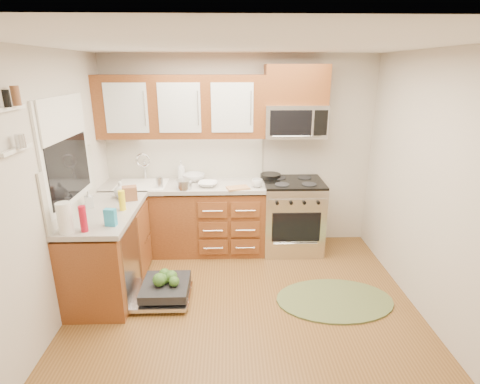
{
  "coord_description": "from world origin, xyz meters",
  "views": [
    {
      "loc": [
        -0.14,
        -3.13,
        2.33
      ],
      "look_at": [
        -0.02,
        0.85,
        1.0
      ],
      "focal_mm": 28.0,
      "sensor_mm": 36.0,
      "label": 1
    }
  ],
  "objects_px": {
    "range": "(292,216)",
    "cup": "(257,183)",
    "dishwasher": "(162,291)",
    "paper_towel_roll": "(65,218)",
    "stock_pot": "(184,185)",
    "sink": "(143,194)",
    "upper_cabinets": "(181,107)",
    "cutting_board": "(238,188)",
    "bowl_a": "(208,184)",
    "rug": "(334,300)",
    "bowl_b": "(194,177)",
    "skillet": "(270,176)",
    "microwave": "(295,121)"
  },
  "relations": [
    {
      "from": "skillet",
      "to": "cutting_board",
      "type": "xyz_separation_m",
      "value": [
        -0.44,
        -0.38,
        -0.04
      ]
    },
    {
      "from": "range",
      "to": "skillet",
      "type": "bearing_deg",
      "value": 148.2
    },
    {
      "from": "sink",
      "to": "cup",
      "type": "xyz_separation_m",
      "value": [
        1.45,
        -0.15,
        0.18
      ]
    },
    {
      "from": "skillet",
      "to": "cutting_board",
      "type": "distance_m",
      "value": 0.58
    },
    {
      "from": "upper_cabinets",
      "to": "skillet",
      "type": "height_order",
      "value": "upper_cabinets"
    },
    {
      "from": "cutting_board",
      "to": "microwave",
      "type": "bearing_deg",
      "value": 24.65
    },
    {
      "from": "upper_cabinets",
      "to": "cutting_board",
      "type": "xyz_separation_m",
      "value": [
        0.69,
        -0.35,
        -0.94
      ]
    },
    {
      "from": "stock_pot",
      "to": "paper_towel_roll",
      "type": "xyz_separation_m",
      "value": [
        -0.9,
        -1.24,
        0.08
      ]
    },
    {
      "from": "rug",
      "to": "bowl_a",
      "type": "relative_size",
      "value": 5.2
    },
    {
      "from": "paper_towel_roll",
      "to": "bowl_a",
      "type": "bearing_deg",
      "value": 48.48
    },
    {
      "from": "sink",
      "to": "rug",
      "type": "height_order",
      "value": "sink"
    },
    {
      "from": "rug",
      "to": "stock_pot",
      "type": "distance_m",
      "value": 2.16
    },
    {
      "from": "range",
      "to": "dishwasher",
      "type": "height_order",
      "value": "range"
    },
    {
      "from": "microwave",
      "to": "dishwasher",
      "type": "xyz_separation_m",
      "value": [
        -1.54,
        -1.25,
        -1.6
      ]
    },
    {
      "from": "rug",
      "to": "paper_towel_roll",
      "type": "xyz_separation_m",
      "value": [
        -2.55,
        -0.23,
        1.06
      ]
    },
    {
      "from": "sink",
      "to": "stock_pot",
      "type": "height_order",
      "value": "stock_pot"
    },
    {
      "from": "microwave",
      "to": "paper_towel_roll",
      "type": "relative_size",
      "value": 2.69
    },
    {
      "from": "cutting_board",
      "to": "stock_pot",
      "type": "bearing_deg",
      "value": 180.0
    },
    {
      "from": "sink",
      "to": "stock_pot",
      "type": "xyz_separation_m",
      "value": [
        0.55,
        -0.2,
        0.18
      ]
    },
    {
      "from": "microwave",
      "to": "rug",
      "type": "relative_size",
      "value": 0.62
    },
    {
      "from": "upper_cabinets",
      "to": "bowl_b",
      "type": "distance_m",
      "value": 0.91
    },
    {
      "from": "cup",
      "to": "upper_cabinets",
      "type": "bearing_deg",
      "value": 161.75
    },
    {
      "from": "cutting_board",
      "to": "cup",
      "type": "relative_size",
      "value": 2.02
    },
    {
      "from": "bowl_a",
      "to": "bowl_b",
      "type": "relative_size",
      "value": 0.83
    },
    {
      "from": "sink",
      "to": "upper_cabinets",
      "type": "bearing_deg",
      "value": 16.45
    },
    {
      "from": "sink",
      "to": "bowl_a",
      "type": "relative_size",
      "value": 2.64
    },
    {
      "from": "microwave",
      "to": "sink",
      "type": "bearing_deg",
      "value": -176.15
    },
    {
      "from": "cutting_board",
      "to": "bowl_b",
      "type": "distance_m",
      "value": 0.67
    },
    {
      "from": "sink",
      "to": "cup",
      "type": "distance_m",
      "value": 1.47
    },
    {
      "from": "stock_pot",
      "to": "cutting_board",
      "type": "xyz_separation_m",
      "value": [
        0.66,
        0.0,
        -0.05
      ]
    },
    {
      "from": "microwave",
      "to": "bowl_a",
      "type": "relative_size",
      "value": 3.24
    },
    {
      "from": "dishwasher",
      "to": "cutting_board",
      "type": "xyz_separation_m",
      "value": [
        0.82,
        0.92,
        0.83
      ]
    },
    {
      "from": "cutting_board",
      "to": "cup",
      "type": "xyz_separation_m",
      "value": [
        0.24,
        0.05,
        0.04
      ]
    },
    {
      "from": "range",
      "to": "paper_towel_roll",
      "type": "height_order",
      "value": "paper_towel_roll"
    },
    {
      "from": "skillet",
      "to": "stock_pot",
      "type": "bearing_deg",
      "value": -160.71
    },
    {
      "from": "range",
      "to": "cup",
      "type": "distance_m",
      "value": 0.71
    },
    {
      "from": "stock_pot",
      "to": "cup",
      "type": "relative_size",
      "value": 1.44
    },
    {
      "from": "upper_cabinets",
      "to": "bowl_a",
      "type": "xyz_separation_m",
      "value": [
        0.31,
        -0.25,
        -0.92
      ]
    },
    {
      "from": "cutting_board",
      "to": "rug",
      "type": "bearing_deg",
      "value": -45.6
    },
    {
      "from": "stock_pot",
      "to": "cutting_board",
      "type": "bearing_deg",
      "value": 0.0
    },
    {
      "from": "rug",
      "to": "stock_pot",
      "type": "relative_size",
      "value": 6.44
    },
    {
      "from": "bowl_a",
      "to": "range",
      "type": "bearing_deg",
      "value": 5.58
    },
    {
      "from": "paper_towel_roll",
      "to": "bowl_b",
      "type": "xyz_separation_m",
      "value": [
        0.99,
        1.6,
        -0.1
      ]
    },
    {
      "from": "range",
      "to": "cup",
      "type": "height_order",
      "value": "cup"
    },
    {
      "from": "upper_cabinets",
      "to": "rug",
      "type": "xyz_separation_m",
      "value": [
        1.68,
        -1.37,
        -1.86
      ]
    },
    {
      "from": "dishwasher",
      "to": "paper_towel_roll",
      "type": "xyz_separation_m",
      "value": [
        -0.74,
        -0.32,
        0.97
      ]
    },
    {
      "from": "upper_cabinets",
      "to": "bowl_b",
      "type": "relative_size",
      "value": 7.21
    },
    {
      "from": "stock_pot",
      "to": "range",
      "type": "bearing_deg",
      "value": 8.68
    },
    {
      "from": "upper_cabinets",
      "to": "rug",
      "type": "distance_m",
      "value": 2.86
    },
    {
      "from": "dishwasher",
      "to": "paper_towel_roll",
      "type": "height_order",
      "value": "paper_towel_roll"
    }
  ]
}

